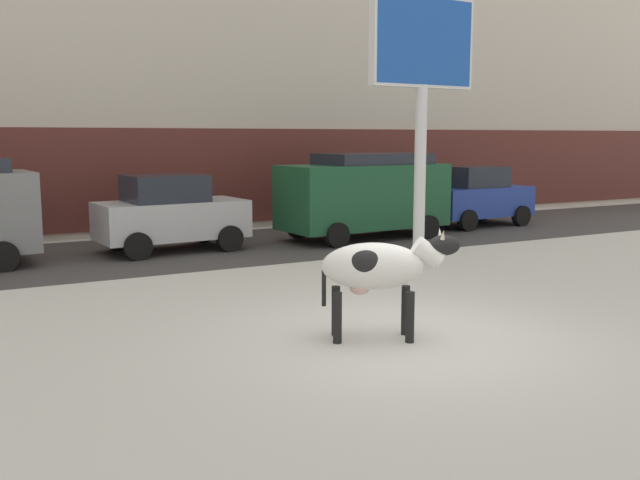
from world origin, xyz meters
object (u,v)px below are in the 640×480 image
object	(u,v)px
cow_holstein	(377,268)
billboard	(423,59)
car_blue_hatchback	(475,196)
car_silver_hatchback	(170,213)
pedestrian_by_cars	(190,203)
pedestrian_near_billboard	(13,212)
car_darkgreen_van	(364,193)

from	to	relation	value
cow_holstein	billboard	world-z (taller)	billboard
cow_holstein	car_blue_hatchback	bearing A→B (deg)	43.46
cow_holstein	car_blue_hatchback	distance (m)	13.13
car_silver_hatchback	pedestrian_by_cars	distance (m)	3.05
cow_holstein	car_silver_hatchback	xyz separation A→B (m)	(-0.26, 8.73, -0.07)
pedestrian_near_billboard	pedestrian_by_cars	size ratio (longest dim) A/B	1.00
car_darkgreen_van	billboard	bearing A→B (deg)	-107.84
billboard	car_silver_hatchback	bearing A→B (deg)	128.46
car_silver_hatchback	pedestrian_near_billboard	bearing A→B (deg)	140.19
pedestrian_by_cars	billboard	bearing A→B (deg)	-71.96
billboard	pedestrian_near_billboard	distance (m)	10.94
car_silver_hatchback	billboard	bearing A→B (deg)	-51.54
car_silver_hatchback	car_darkgreen_van	xyz separation A→B (m)	(5.26, -0.44, 0.32)
billboard	pedestrian_near_billboard	size ratio (longest dim) A/B	3.21
billboard	car_silver_hatchback	distance (m)	7.05
car_blue_hatchback	cow_holstein	bearing A→B (deg)	-136.54
pedestrian_near_billboard	cow_holstein	bearing A→B (deg)	-72.86
cow_holstein	car_darkgreen_van	distance (m)	9.69
billboard	car_blue_hatchback	distance (m)	8.56
billboard	pedestrian_by_cars	world-z (taller)	billboard
cow_holstein	pedestrian_near_billboard	xyz separation A→B (m)	(-3.53, 11.45, -0.12)
billboard	pedestrian_near_billboard	bearing A→B (deg)	133.24
car_darkgreen_van	car_blue_hatchback	world-z (taller)	car_darkgreen_van
pedestrian_near_billboard	car_silver_hatchback	bearing A→B (deg)	-39.81
billboard	car_darkgreen_van	world-z (taller)	billboard
billboard	pedestrian_by_cars	bearing A→B (deg)	108.04
car_blue_hatchback	pedestrian_near_billboard	xyz separation A→B (m)	(-13.06, 2.42, -0.05)
billboard	car_darkgreen_van	size ratio (longest dim) A/B	1.18
car_silver_hatchback	car_blue_hatchback	size ratio (longest dim) A/B	1.00
car_blue_hatchback	pedestrian_near_billboard	distance (m)	13.29
car_darkgreen_van	car_blue_hatchback	distance (m)	4.60
car_darkgreen_van	pedestrian_by_cars	size ratio (longest dim) A/B	2.73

